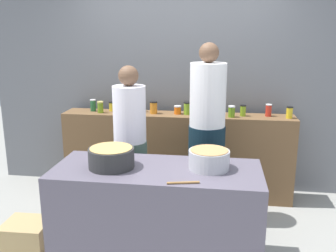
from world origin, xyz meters
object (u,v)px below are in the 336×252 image
(preserve_jar_2, at_px, (112,106))
(preserve_jar_9, at_px, (213,112))
(preserve_jar_6, at_px, (178,110))
(cook_with_tongs, at_px, (130,156))
(bread_crate, at_px, (27,233))
(preserve_jar_5, at_px, (154,107))
(preserve_jar_12, at_px, (269,110))
(preserve_jar_1, at_px, (100,107))
(preserve_jar_3, at_px, (128,107))
(wooden_spoon, at_px, (183,183))
(preserve_jar_10, at_px, (232,111))
(preserve_jar_0, at_px, (93,105))
(preserve_jar_8, at_px, (202,108))
(cook_in_cap, at_px, (207,143))
(preserve_jar_4, at_px, (141,108))
(preserve_jar_11, at_px, (243,110))
(preserve_jar_13, at_px, (289,112))
(preserve_jar_7, at_px, (188,108))
(cooking_pot_center, at_px, (209,159))
(cooking_pot_left, at_px, (111,158))

(preserve_jar_2, height_order, preserve_jar_9, preserve_jar_2)
(preserve_jar_6, xyz_separation_m, cook_with_tongs, (-0.38, -0.80, -0.31))
(cook_with_tongs, distance_m, bread_crate, 1.20)
(preserve_jar_5, bearing_deg, preserve_jar_12, 1.81)
(preserve_jar_1, distance_m, preserve_jar_9, 1.33)
(preserve_jar_3, height_order, wooden_spoon, preserve_jar_3)
(preserve_jar_9, xyz_separation_m, preserve_jar_10, (0.21, -0.01, 0.01))
(preserve_jar_0, height_order, preserve_jar_8, preserve_jar_8)
(preserve_jar_5, height_order, cook_in_cap, cook_in_cap)
(cook_in_cap, bearing_deg, preserve_jar_0, 156.68)
(preserve_jar_4, bearing_deg, preserve_jar_11, -3.03)
(preserve_jar_1, distance_m, preserve_jar_13, 2.16)
(preserve_jar_0, distance_m, preserve_jar_2, 0.23)
(preserve_jar_7, distance_m, wooden_spoon, 1.70)
(preserve_jar_6, distance_m, wooden_spoon, 1.72)
(preserve_jar_5, xyz_separation_m, preserve_jar_6, (0.28, 0.01, -0.02))
(wooden_spoon, bearing_deg, preserve_jar_1, 125.17)
(preserve_jar_1, xyz_separation_m, preserve_jar_13, (2.16, 0.01, -0.00))
(preserve_jar_4, xyz_separation_m, preserve_jar_6, (0.45, -0.06, 0.00))
(preserve_jar_2, bearing_deg, cook_in_cap, -28.63)
(preserve_jar_2, height_order, bread_crate, preserve_jar_2)
(cook_with_tongs, xyz_separation_m, bread_crate, (-0.88, -0.52, -0.63))
(preserve_jar_6, bearing_deg, cooking_pot_center, -72.97)
(preserve_jar_9, distance_m, preserve_jar_11, 0.34)
(preserve_jar_9, height_order, cook_with_tongs, cook_with_tongs)
(bread_crate, bearing_deg, preserve_jar_11, 33.28)
(preserve_jar_7, bearing_deg, preserve_jar_1, -177.21)
(preserve_jar_13, relative_size, cooking_pot_left, 0.36)
(cooking_pot_left, bearing_deg, cooking_pot_center, 5.62)
(preserve_jar_9, xyz_separation_m, cooking_pot_center, (0.00, -1.29, -0.12))
(preserve_jar_6, distance_m, preserve_jar_7, 0.12)
(preserve_jar_12, relative_size, wooden_spoon, 0.58)
(preserve_jar_0, bearing_deg, preserve_jar_7, -1.67)
(preserve_jar_10, bearing_deg, cook_in_cap, -116.84)
(bread_crate, bearing_deg, preserve_jar_2, 72.03)
(preserve_jar_8, relative_size, cooking_pot_left, 0.39)
(preserve_jar_2, xyz_separation_m, bread_crate, (-0.45, -1.38, -0.95))
(preserve_jar_9, height_order, preserve_jar_10, preserve_jar_10)
(preserve_jar_3, distance_m, preserve_jar_8, 0.87)
(preserve_jar_6, distance_m, preserve_jar_12, 1.03)
(preserve_jar_4, distance_m, cook_in_cap, 1.06)
(cook_in_cap, bearing_deg, preserve_jar_1, 157.92)
(cook_with_tongs, bearing_deg, preserve_jar_12, 30.30)
(preserve_jar_0, bearing_deg, preserve_jar_4, 3.44)
(preserve_jar_9, bearing_deg, cooking_pot_left, -120.00)
(preserve_jar_10, bearing_deg, preserve_jar_0, 176.42)
(wooden_spoon, relative_size, cook_in_cap, 0.13)
(preserve_jar_5, distance_m, preserve_jar_6, 0.28)
(preserve_jar_4, xyz_separation_m, cook_in_cap, (0.81, -0.64, -0.22))
(preserve_jar_11, relative_size, cooking_pot_center, 0.39)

